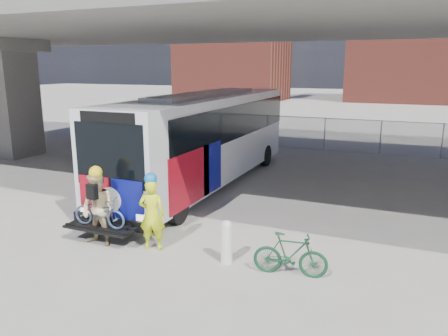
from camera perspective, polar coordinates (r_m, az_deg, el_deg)
The scene contains 9 objects.
ground at distance 14.60m, azimuth 0.17°, elevation -5.54°, with size 160.00×160.00×0.00m, color #9E9991.
bus at distance 17.31m, azimuth -2.42°, elevation 4.63°, with size 2.67×12.90×3.69m.
overpass at distance 17.67m, azimuth 5.57°, elevation 19.18°, with size 40.00×16.00×7.95m.
chainlink_fence at distance 25.51m, azimuth 10.84°, elevation 5.63°, with size 30.00×0.06×30.00m.
brick_buildings at distance 61.09m, azimuth 19.84°, elevation 13.16°, with size 54.00×22.00×12.00m.
bollard at distance 10.69m, azimuth 0.36°, elevation -9.41°, with size 0.28×0.28×1.09m.
cyclist_hivis at distance 11.46m, azimuth -9.39°, elevation -5.79°, with size 0.79×0.63×2.07m.
cyclist_tan at distance 12.04m, azimuth -16.12°, elevation -5.07°, with size 1.01×0.81×2.17m.
bike_parked at distance 10.21m, azimuth 8.66°, elevation -11.12°, with size 0.48×1.71×1.02m, color #164729.
Camera 1 is at (5.41, -12.72, 4.70)m, focal length 35.00 mm.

